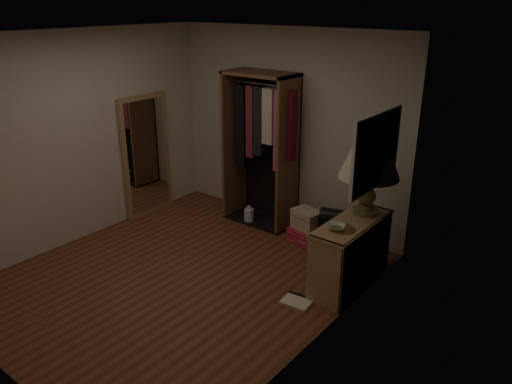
% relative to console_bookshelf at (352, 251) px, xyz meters
% --- Properties ---
extents(ground, '(4.00, 4.00, 0.00)m').
position_rel_console_bookshelf_xyz_m(ground, '(-1.54, -1.03, -0.39)').
color(ground, '#5D301A').
rests_on(ground, ground).
extents(room_walls, '(3.52, 4.02, 2.60)m').
position_rel_console_bookshelf_xyz_m(room_walls, '(-1.46, -0.99, 1.11)').
color(room_walls, beige).
rests_on(room_walls, ground).
extents(console_bookshelf, '(0.42, 1.12, 0.75)m').
position_rel_console_bookshelf_xyz_m(console_bookshelf, '(0.00, 0.00, 0.00)').
color(console_bookshelf, '#9E744C').
rests_on(console_bookshelf, ground).
extents(open_wardrobe, '(1.02, 0.50, 2.05)m').
position_rel_console_bookshelf_xyz_m(open_wardrobe, '(-1.76, 0.74, 0.82)').
color(open_wardrobe, brown).
rests_on(open_wardrobe, ground).
extents(floor_mirror, '(0.06, 0.80, 1.70)m').
position_rel_console_bookshelf_xyz_m(floor_mirror, '(-3.24, -0.03, 0.46)').
color(floor_mirror, '#A17A4E').
rests_on(floor_mirror, ground).
extents(pink_suitcase, '(0.70, 0.56, 0.19)m').
position_rel_console_bookshelf_xyz_m(pink_suitcase, '(-0.78, 0.56, -0.30)').
color(pink_suitcase, '#C4173F').
rests_on(pink_suitcase, ground).
extents(train_case, '(0.42, 0.34, 0.27)m').
position_rel_console_bookshelf_xyz_m(train_case, '(-0.91, 0.54, -0.08)').
color(train_case, '#BFAB92').
rests_on(train_case, pink_suitcase).
extents(black_bag, '(0.37, 0.29, 0.35)m').
position_rel_console_bookshelf_xyz_m(black_bag, '(-0.56, 0.58, -0.03)').
color(black_bag, black).
rests_on(black_bag, pink_suitcase).
extents(table_lamp, '(0.65, 0.65, 0.80)m').
position_rel_console_bookshelf_xyz_m(table_lamp, '(0.00, 0.25, 0.94)').
color(table_lamp, '#4F5529').
rests_on(table_lamp, console_bookshelf).
extents(brass_tray, '(0.32, 0.32, 0.01)m').
position_rel_console_bookshelf_xyz_m(brass_tray, '(0.00, -0.26, 0.36)').
color(brass_tray, '#A77940').
rests_on(brass_tray, console_bookshelf).
extents(ceramic_bowl, '(0.23, 0.23, 0.05)m').
position_rel_console_bookshelf_xyz_m(ceramic_bowl, '(-0.05, -0.30, 0.38)').
color(ceramic_bowl, '#AFD2B3').
rests_on(ceramic_bowl, console_bookshelf).
extents(white_jug, '(0.17, 0.17, 0.24)m').
position_rel_console_bookshelf_xyz_m(white_jug, '(-1.87, 0.57, -0.29)').
color(white_jug, silver).
rests_on(white_jug, ground).
extents(floor_book, '(0.32, 0.27, 0.03)m').
position_rel_console_bookshelf_xyz_m(floor_book, '(-0.24, -0.65, -0.38)').
color(floor_book, '#F2E8CC').
rests_on(floor_book, ground).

